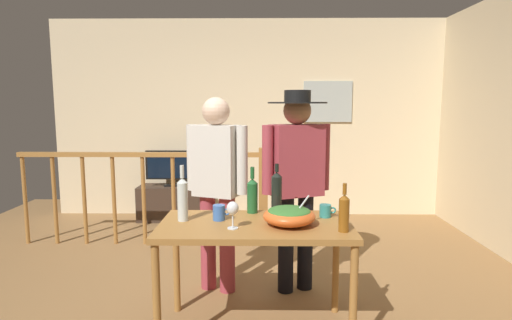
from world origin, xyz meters
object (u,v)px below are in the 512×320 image
Objects in this scene: framed_picture at (328,102)px; person_standing_left at (217,179)px; mug_blue at (219,213)px; stair_railing at (178,188)px; wine_bottle_dark at (277,192)px; tv_console at (173,203)px; person_standing_right at (296,172)px; serving_table at (255,236)px; mug_teal at (326,211)px; salad_bowl at (289,215)px; flat_screen_tv at (171,165)px; wine_bottle_clear at (183,198)px; wine_bottle_amber at (344,212)px; wine_bottle_green at (252,195)px; wine_glass at (233,209)px.

framed_picture reaches higher than person_standing_left.
stair_railing is at bearing 109.96° from mug_blue.
wine_bottle_dark is (-0.81, -2.87, -0.67)m from framed_picture.
person_standing_right is at bearing -55.22° from tv_console.
serving_table is 0.30m from mug_blue.
framed_picture is at bearing 81.14° from mug_teal.
mug_blue is at bearing 166.56° from salad_bowl.
flat_screen_tv is 2.85m from wine_bottle_clear.
person_standing_left is (0.17, 0.63, 0.02)m from wine_bottle_clear.
mug_teal is (0.49, 0.16, 0.13)m from serving_table.
salad_bowl is at bearing -103.01° from framed_picture.
wine_bottle_clear is (0.68, -2.76, 0.19)m from flat_screen_tv.
wine_bottle_amber reaches higher than flat_screen_tv.
flat_screen_tv is 2.31m from person_standing_left.
tv_console is 3.55m from wine_bottle_amber.
wine_bottle_dark is (0.15, 0.27, 0.25)m from serving_table.
salad_bowl is at bearing -59.34° from stair_railing.
serving_table is at bearing 137.01° from person_standing_left.
wine_bottle_green reaches higher than flat_screen_tv.
mug_teal is (-0.46, -2.98, -0.78)m from framed_picture.
mug_blue is at bearing 162.78° from wine_bottle_amber.
wine_bottle_green reaches higher than serving_table.
wine_bottle_clear is at bearing 153.20° from wine_glass.
salad_bowl is at bearing -64.16° from tv_console.
mug_blue is at bearing -71.36° from flat_screen_tv.
salad_bowl is 0.36m from wine_bottle_amber.
stair_railing is 1.70× the size of person_standing_left.
wine_bottle_dark reaches higher than salad_bowl.
wine_bottle_green reaches higher than wine_glass.
mug_blue is (-0.11, 0.20, -0.07)m from wine_glass.
wine_bottle_dark is at bearing -62.45° from flat_screen_tv.
wine_bottle_amber is at bearing -4.32° from wine_glass.
wine_bottle_amber is 2.61× the size of mug_teal.
wine_bottle_clear is at bearing 172.35° from salad_bowl.
wine_glass reaches higher than flat_screen_tv.
salad_bowl is 2.87× the size of mug_blue.
stair_railing reaches higher than mug_blue.
person_standing_right is (0.33, 0.68, 0.32)m from serving_table.
mug_teal is at bearing 17.84° from serving_table.
stair_railing reaches higher than wine_bottle_amber.
wine_bottle_clear is 0.27m from mug_blue.
tv_console is 0.70× the size of serving_table.
person_standing_right reaches higher than tv_console.
wine_bottle_green is at bearing 27.80° from person_standing_right.
salad_bowl is 0.38m from wine_glass.
person_standing_right is (0.66, 0.00, 0.06)m from person_standing_left.
person_standing_left is (-0.89, 0.86, 0.05)m from wine_bottle_amber.
wine_bottle_amber is 0.89m from person_standing_right.
tv_console is 5.07× the size of wine_glass.
wine_bottle_dark is at bearing 131.90° from wine_bottle_amber.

